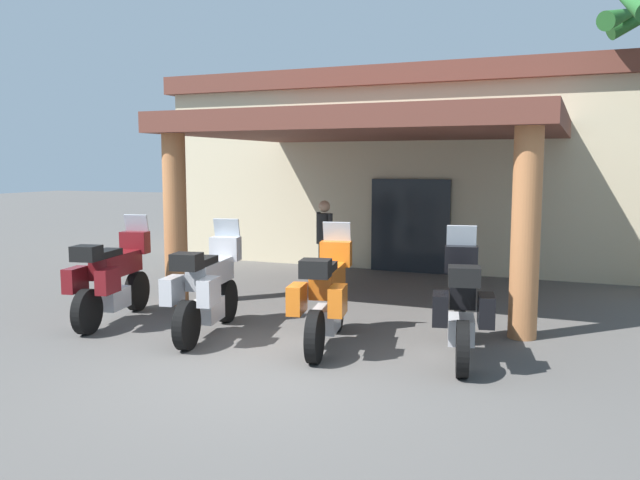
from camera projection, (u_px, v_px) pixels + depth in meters
The scene contains 7 objects.
ground_plane at pixel (266, 371), 7.67m from camera, with size 80.00×80.00×0.00m, color #514F4C.
motel_building at pixel (438, 167), 16.91m from camera, with size 13.12×11.62×4.64m.
motorcycle_maroon at pixel (112, 277), 9.96m from camera, with size 0.86×2.20×1.61m.
motorcycle_silver at pixel (207, 287), 9.18m from camera, with size 0.84×2.20×1.61m.
motorcycle_orange at pixel (326, 295), 8.62m from camera, with size 0.85×2.20×1.61m.
motorcycle_black at pixel (462, 304), 8.09m from camera, with size 0.86×2.20×1.61m.
pedestrian at pixel (324, 236), 12.92m from camera, with size 0.44×0.36×1.72m.
Camera 1 is at (3.23, -6.72, 2.44)m, focal length 36.26 mm.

